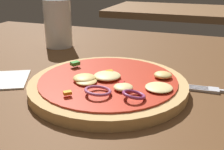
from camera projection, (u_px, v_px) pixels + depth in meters
name	position (u px, v px, depth m)	size (l,w,h in m)	color
dining_table	(98.00, 103.00, 0.47)	(1.23, 1.04, 0.03)	brown
pizza	(109.00, 84.00, 0.47)	(0.27, 0.27, 0.03)	tan
beer_glass	(58.00, 27.00, 0.73)	(0.07, 0.07, 0.13)	silver
background_table	(180.00, 11.00, 1.49)	(0.77, 0.48, 0.03)	brown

